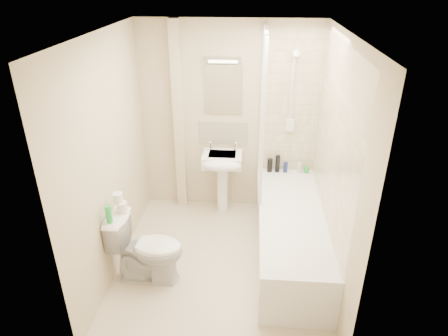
{
  "coord_description": "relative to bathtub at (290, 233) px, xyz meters",
  "views": [
    {
      "loc": [
        0.29,
        -3.44,
        2.88
      ],
      "look_at": [
        0.02,
        0.2,
        1.06
      ],
      "focal_mm": 32.0,
      "sensor_mm": 36.0,
      "label": 1
    }
  ],
  "objects": [
    {
      "name": "floor",
      "position": [
        -0.75,
        -0.2,
        -0.29
      ],
      "size": [
        2.5,
        2.5,
        0.0
      ],
      "primitive_type": "plane",
      "color": "beige",
      "rests_on": "ground"
    },
    {
      "name": "wall_back",
      "position": [
        -0.75,
        1.05,
        0.91
      ],
      "size": [
        2.2,
        0.02,
        2.4
      ],
      "primitive_type": "cube",
      "color": "beige",
      "rests_on": "ground"
    },
    {
      "name": "wall_left",
      "position": [
        -1.85,
        -0.2,
        0.91
      ],
      "size": [
        0.02,
        2.5,
        2.4
      ],
      "primitive_type": "cube",
      "color": "beige",
      "rests_on": "ground"
    },
    {
      "name": "wall_right",
      "position": [
        0.35,
        -0.2,
        0.91
      ],
      "size": [
        0.02,
        2.5,
        2.4
      ],
      "primitive_type": "cube",
      "color": "beige",
      "rests_on": "ground"
    },
    {
      "name": "ceiling",
      "position": [
        -0.75,
        -0.2,
        2.11
      ],
      "size": [
        2.2,
        2.5,
        0.02
      ],
      "primitive_type": "cube",
      "color": "white",
      "rests_on": "wall_back"
    },
    {
      "name": "tile_back",
      "position": [
        0.0,
        1.04,
        1.14
      ],
      "size": [
        0.7,
        0.01,
        1.75
      ],
      "primitive_type": "cube",
      "color": "beige",
      "rests_on": "wall_back"
    },
    {
      "name": "tile_right",
      "position": [
        0.34,
        0.0,
        1.14
      ],
      "size": [
        0.01,
        2.1,
        1.75
      ],
      "primitive_type": "cube",
      "color": "beige",
      "rests_on": "wall_right"
    },
    {
      "name": "pipe_boxing",
      "position": [
        -1.37,
        0.99,
        0.91
      ],
      "size": [
        0.12,
        0.12,
        2.4
      ],
      "primitive_type": "cube",
      "color": "beige",
      "rests_on": "ground"
    },
    {
      "name": "splashback",
      "position": [
        -0.82,
        1.04,
        0.74
      ],
      "size": [
        0.6,
        0.02,
        0.3
      ],
      "primitive_type": "cube",
      "color": "beige",
      "rests_on": "wall_back"
    },
    {
      "name": "mirror",
      "position": [
        -0.82,
        1.04,
        1.29
      ],
      "size": [
        0.46,
        0.01,
        0.6
      ],
      "primitive_type": "cube",
      "color": "white",
      "rests_on": "wall_back"
    },
    {
      "name": "strip_light",
      "position": [
        -0.82,
        1.02,
        1.66
      ],
      "size": [
        0.42,
        0.07,
        0.07
      ],
      "primitive_type": "cube",
      "color": "silver",
      "rests_on": "wall_back"
    },
    {
      "name": "bathtub",
      "position": [
        0.0,
        0.0,
        0.0
      ],
      "size": [
        0.7,
        2.1,
        0.55
      ],
      "color": "white",
      "rests_on": "ground"
    },
    {
      "name": "shower_screen",
      "position": [
        -0.35,
        0.6,
        1.16
      ],
      "size": [
        0.04,
        0.92,
        1.8
      ],
      "color": "white",
      "rests_on": "bathtub"
    },
    {
      "name": "shower_fixture",
      "position": [
        -0.0,
        0.99,
        1.26
      ],
      "size": [
        0.1,
        0.16,
        0.99
      ],
      "color": "white",
      "rests_on": "wall_back"
    },
    {
      "name": "pedestal_sink",
      "position": [
        -0.82,
        0.81,
        0.37
      ],
      "size": [
        0.49,
        0.46,
        0.94
      ],
      "color": "white",
      "rests_on": "ground"
    },
    {
      "name": "bottle_black_a",
      "position": [
        -0.22,
        0.96,
        0.35
      ],
      "size": [
        0.07,
        0.07,
        0.17
      ],
      "primitive_type": "cylinder",
      "color": "black",
      "rests_on": "bathtub"
    },
    {
      "name": "bottle_black_b",
      "position": [
        -0.12,
        0.96,
        0.37
      ],
      "size": [
        0.06,
        0.06,
        0.22
      ],
      "primitive_type": "cylinder",
      "color": "black",
      "rests_on": "bathtub"
    },
    {
      "name": "bottle_blue",
      "position": [
        -0.02,
        0.96,
        0.33
      ],
      "size": [
        0.05,
        0.05,
        0.13
      ],
      "primitive_type": "cylinder",
      "color": "navy",
      "rests_on": "bathtub"
    },
    {
      "name": "bottle_white_b",
      "position": [
        0.16,
        0.96,
        0.33
      ],
      "size": [
        0.06,
        0.06,
        0.13
      ],
      "primitive_type": "cylinder",
      "color": "silver",
      "rests_on": "bathtub"
    },
    {
      "name": "bottle_green",
      "position": [
        0.25,
        0.96,
        0.3
      ],
      "size": [
        0.06,
        0.06,
        0.08
      ],
      "primitive_type": "cylinder",
      "color": "green",
      "rests_on": "bathtub"
    },
    {
      "name": "toilet",
      "position": [
        -1.47,
        -0.48,
        0.08
      ],
      "size": [
        0.49,
        0.76,
        0.74
      ],
      "primitive_type": "imported",
      "rotation": [
        0.0,
        0.0,
        1.52
      ],
      "color": "white",
      "rests_on": "ground"
    },
    {
      "name": "toilet_roll_lower",
      "position": [
        -1.7,
        -0.41,
        0.5
      ],
      "size": [
        0.1,
        0.1,
        0.11
      ],
      "primitive_type": "cylinder",
      "color": "white",
      "rests_on": "toilet"
    },
    {
      "name": "toilet_roll_upper",
      "position": [
        -1.73,
        -0.4,
        0.6
      ],
      "size": [
        0.1,
        0.1,
        0.1
      ],
      "primitive_type": "cylinder",
      "color": "white",
      "rests_on": "toilet_roll_lower"
    },
    {
      "name": "green_bottle",
      "position": [
        -1.77,
        -0.59,
        0.54
      ],
      "size": [
        0.06,
        0.06,
        0.18
      ],
      "primitive_type": "cylinder",
      "color": "green",
      "rests_on": "toilet"
    }
  ]
}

